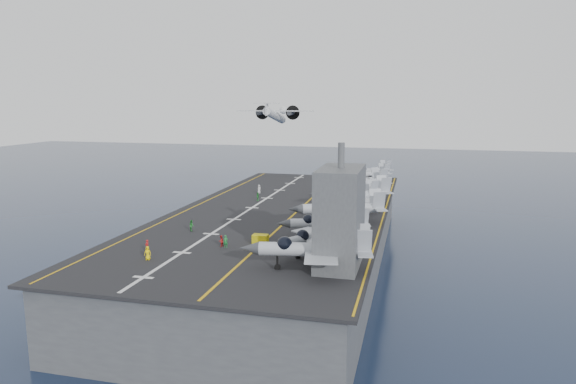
% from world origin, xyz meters
% --- Properties ---
extents(ground, '(500.00, 500.00, 0.00)m').
position_xyz_m(ground, '(0.00, 0.00, 0.00)').
color(ground, '#142135').
rests_on(ground, ground).
extents(hull, '(36.00, 90.00, 10.00)m').
position_xyz_m(hull, '(0.00, 0.00, 5.00)').
color(hull, '#56595E').
rests_on(hull, ground).
extents(flight_deck, '(38.00, 92.00, 0.40)m').
position_xyz_m(flight_deck, '(0.00, 0.00, 10.20)').
color(flight_deck, black).
rests_on(flight_deck, hull).
extents(foul_line, '(0.35, 90.00, 0.02)m').
position_xyz_m(foul_line, '(3.00, 0.00, 10.42)').
color(foul_line, gold).
rests_on(foul_line, flight_deck).
extents(landing_centerline, '(0.50, 90.00, 0.02)m').
position_xyz_m(landing_centerline, '(-6.00, 0.00, 10.42)').
color(landing_centerline, silver).
rests_on(landing_centerline, flight_deck).
extents(deck_edge_port, '(0.25, 90.00, 0.02)m').
position_xyz_m(deck_edge_port, '(-17.00, 0.00, 10.42)').
color(deck_edge_port, gold).
rests_on(deck_edge_port, flight_deck).
extents(deck_edge_stbd, '(0.25, 90.00, 0.02)m').
position_xyz_m(deck_edge_stbd, '(18.50, 0.00, 10.42)').
color(deck_edge_stbd, gold).
rests_on(deck_edge_stbd, flight_deck).
extents(island_superstructure, '(5.00, 10.00, 15.00)m').
position_xyz_m(island_superstructure, '(15.00, -30.00, 17.90)').
color(island_superstructure, '#56595E').
rests_on(island_superstructure, flight_deck).
extents(fighter_jet_0, '(17.22, 12.99, 5.43)m').
position_xyz_m(fighter_jet_0, '(12.36, -32.79, 13.12)').
color(fighter_jet_0, '#979DA6').
rests_on(fighter_jet_0, flight_deck).
extents(fighter_jet_1, '(15.68, 16.93, 4.89)m').
position_xyz_m(fighter_jet_1, '(11.71, -25.48, 12.85)').
color(fighter_jet_1, '#A1ABB1').
rests_on(fighter_jet_1, flight_deck).
extents(fighter_jet_2, '(15.52, 12.49, 4.69)m').
position_xyz_m(fighter_jet_2, '(11.57, -17.73, 12.75)').
color(fighter_jet_2, '#9AA2AA').
rests_on(fighter_jet_2, flight_deck).
extents(fighter_jet_3, '(18.39, 15.15, 5.49)m').
position_xyz_m(fighter_jet_3, '(12.34, -8.56, 13.14)').
color(fighter_jet_3, gray).
rests_on(fighter_jet_3, flight_deck).
extents(fighter_jet_4, '(17.74, 18.67, 5.41)m').
position_xyz_m(fighter_jet_4, '(11.94, 1.13, 13.10)').
color(fighter_jet_4, gray).
rests_on(fighter_jet_4, flight_deck).
extents(fighter_jet_5, '(18.74, 16.07, 5.49)m').
position_xyz_m(fighter_jet_5, '(12.56, 7.12, 13.15)').
color(fighter_jet_5, '#A1ABB3').
rests_on(fighter_jet_5, flight_deck).
extents(fighter_jet_6, '(18.97, 19.41, 5.66)m').
position_xyz_m(fighter_jet_6, '(12.21, 16.19, 13.23)').
color(fighter_jet_6, gray).
rests_on(fighter_jet_6, flight_deck).
extents(fighter_jet_7, '(16.15, 14.94, 4.67)m').
position_xyz_m(fighter_jet_7, '(11.57, 24.18, 12.73)').
color(fighter_jet_7, '#9AA1AB').
rests_on(fighter_jet_7, flight_deck).
extents(fighter_jet_8, '(15.08, 15.16, 4.46)m').
position_xyz_m(fighter_jet_8, '(12.71, 36.13, 12.63)').
color(fighter_jet_8, '#9AA2A8').
rests_on(fighter_jet_8, flight_deck).
extents(tow_cart_a, '(2.16, 1.42, 1.28)m').
position_xyz_m(tow_cart_a, '(2.78, -23.16, 11.04)').
color(tow_cart_a, '#C9BA0C').
rests_on(tow_cart_a, flight_deck).
extents(tow_cart_b, '(2.01, 1.37, 1.16)m').
position_xyz_m(tow_cart_b, '(6.30, 2.01, 10.98)').
color(tow_cart_b, yellow).
rests_on(tow_cart_b, flight_deck).
extents(tow_cart_c, '(2.35, 1.92, 1.22)m').
position_xyz_m(tow_cart_c, '(5.68, 22.32, 11.01)').
color(tow_cart_c, gold).
rests_on(tow_cart_c, flight_deck).
extents(crew_0, '(1.18, 0.91, 1.76)m').
position_xyz_m(crew_0, '(-8.84, -33.85, 11.28)').
color(crew_0, yellow).
rests_on(crew_0, flight_deck).
extents(crew_1, '(0.89, 1.16, 1.74)m').
position_xyz_m(crew_1, '(-10.51, -31.00, 11.27)').
color(crew_1, '#B21919').
rests_on(crew_1, flight_deck).
extents(crew_2, '(1.21, 1.25, 1.75)m').
position_xyz_m(crew_2, '(-9.62, -18.97, 11.27)').
color(crew_2, '#268C33').
rests_on(crew_2, flight_deck).
extents(crew_4, '(0.78, 1.11, 1.77)m').
position_xyz_m(crew_4, '(-7.00, 6.85, 11.28)').
color(crew_4, '#268C33').
rests_on(crew_4, flight_deck).
extents(crew_5, '(1.06, 1.31, 1.89)m').
position_xyz_m(crew_5, '(-9.29, 15.17, 11.34)').
color(crew_5, silver).
rests_on(crew_5, flight_deck).
extents(crew_6, '(1.13, 0.83, 1.74)m').
position_xyz_m(crew_6, '(-1.23, -26.31, 11.27)').
color(crew_6, '#1D8034').
rests_on(crew_6, flight_deck).
extents(crew_7, '(0.97, 1.14, 1.60)m').
position_xyz_m(crew_7, '(-2.03, -25.99, 11.20)').
color(crew_7, '#B21919').
rests_on(crew_7, flight_deck).
extents(transport_plane, '(23.27, 16.46, 5.33)m').
position_xyz_m(transport_plane, '(-15.80, 51.53, 26.18)').
color(transport_plane, white).
extents(fighter_jet_9, '(15.08, 15.16, 4.46)m').
position_xyz_m(fighter_jet_9, '(12.71, 43.00, 12.63)').
color(fighter_jet_9, '#9AA2A8').
rests_on(fighter_jet_9, flight_deck).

